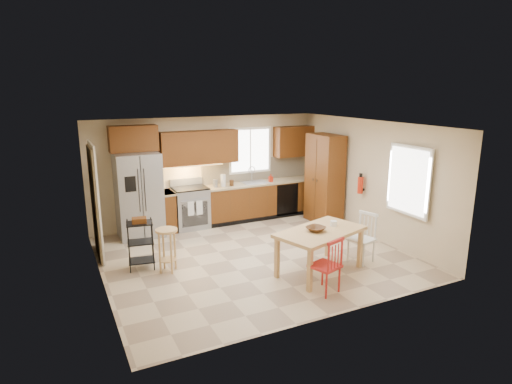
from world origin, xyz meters
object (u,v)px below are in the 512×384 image
object	(u,v)px
soap_bottle	(271,178)
pantry	(324,179)
table_jar	(334,225)
bar_stool	(167,250)
table_bowl	(316,231)
utility_cart	(141,245)
refrigerator	(139,195)
chair_red	(325,265)
chair_white	(361,238)
fire_extinguisher	(360,185)
range_stove	(191,208)
dining_table	(320,252)

from	to	relation	value
soap_bottle	pantry	distance (m)	1.31
table_jar	bar_stool	world-z (taller)	table_jar
table_bowl	utility_cart	xyz separation A→B (m)	(-2.65, 1.53, -0.32)
table_bowl	bar_stool	distance (m)	2.59
table_bowl	refrigerator	bearing A→B (deg)	125.02
chair_red	bar_stool	xyz separation A→B (m)	(-2.02, 1.85, -0.07)
refrigerator	table_bowl	bearing A→B (deg)	-54.98
pantry	chair_white	bearing A→B (deg)	-108.39
pantry	fire_extinguisher	xyz separation A→B (m)	(0.20, -1.05, 0.05)
range_stove	fire_extinguisher	bearing A→B (deg)	-32.62
dining_table	chair_red	size ratio (longest dim) A/B	1.70
soap_bottle	pantry	size ratio (longest dim) A/B	0.09
table_jar	fire_extinguisher	bearing A→B (deg)	37.76
refrigerator	chair_white	size ratio (longest dim) A/B	1.99
soap_bottle	chair_white	world-z (taller)	soap_bottle
soap_bottle	dining_table	xyz separation A→B (m)	(-0.77, -3.27, -0.62)
utility_cart	chair_white	bearing A→B (deg)	-12.36
range_stove	chair_white	distance (m)	3.98
table_jar	utility_cart	distance (m)	3.43
table_bowl	chair_red	bearing A→B (deg)	-111.26
bar_stool	chair_red	bearing A→B (deg)	-59.86
chair_red	table_jar	size ratio (longest dim) A/B	6.91
refrigerator	table_bowl	size ratio (longest dim) A/B	5.78
chair_red	table_bowl	size ratio (longest dim) A/B	2.90
pantry	fire_extinguisher	bearing A→B (deg)	-79.22
range_stove	utility_cart	xyz separation A→B (m)	(-1.49, -1.82, -0.01)
range_stove	dining_table	size ratio (longest dim) A/B	0.59
chair_white	refrigerator	bearing A→B (deg)	28.72
fire_extinguisher	refrigerator	bearing A→B (deg)	155.48
pantry	fire_extinguisher	distance (m)	1.07
pantry	chair_red	bearing A→B (deg)	-124.43
chair_red	chair_white	world-z (taller)	same
chair_red	fire_extinguisher	bearing A→B (deg)	23.72
soap_bottle	bar_stool	world-z (taller)	soap_bottle
soap_bottle	utility_cart	bearing A→B (deg)	-153.74
soap_bottle	table_bowl	size ratio (longest dim) A/B	0.61
range_stove	soap_bottle	xyz separation A→B (m)	(2.03, -0.08, 0.54)
chair_white	pantry	bearing A→B (deg)	-35.63
pantry	table_bowl	bearing A→B (deg)	-127.48
chair_red	table_jar	xyz separation A→B (m)	(0.69, 0.75, 0.34)
fire_extinguisher	table_jar	world-z (taller)	fire_extinguisher
pantry	table_bowl	world-z (taller)	pantry
refrigerator	range_stove	world-z (taller)	refrigerator
refrigerator	table_bowl	xyz separation A→B (m)	(2.31, -3.30, -0.14)
fire_extinguisher	table_bowl	distance (m)	2.44
dining_table	table_bowl	size ratio (longest dim) A/B	4.94
dining_table	bar_stool	world-z (taller)	bar_stool
pantry	table_jar	xyz separation A→B (m)	(-1.38, -2.28, -0.25)
refrigerator	dining_table	xyz separation A→B (m)	(2.41, -3.30, -0.53)
chair_white	table_bowl	distance (m)	1.09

